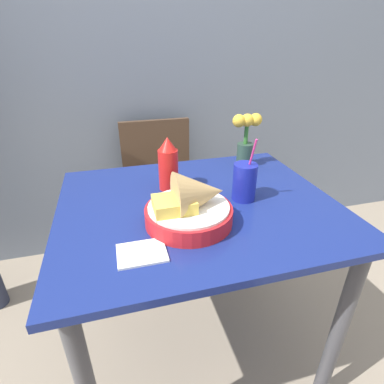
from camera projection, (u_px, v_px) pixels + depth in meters
name	position (u px, v px, depth m)	size (l,w,h in m)	color
ground_plane	(197.00, 349.00, 1.37)	(12.00, 12.00, 0.00)	gray
wall_window	(149.00, 30.00, 1.58)	(7.00, 0.06, 2.60)	slate
dining_table	(198.00, 234.00, 1.07)	(0.92, 0.77, 0.77)	navy
chair_far_window	(160.00, 182.00, 1.76)	(0.40, 0.40, 0.85)	#473323
food_basket	(192.00, 205.00, 0.88)	(0.26, 0.26, 0.17)	red
ketchup_bottle	(168.00, 165.00, 1.07)	(0.07, 0.07, 0.19)	red
drink_cup	(244.00, 183.00, 1.01)	(0.08, 0.08, 0.22)	#192399
flower_vase	(246.00, 138.00, 1.25)	(0.13, 0.07, 0.22)	#2D4738
napkin	(142.00, 253.00, 0.77)	(0.13, 0.10, 0.01)	white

